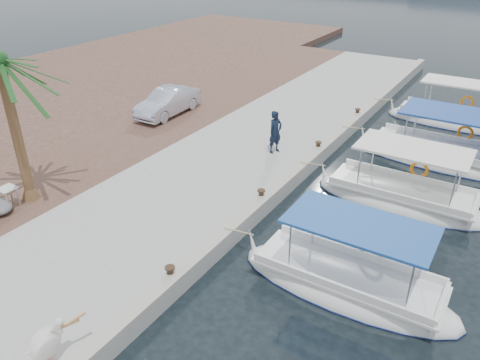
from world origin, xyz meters
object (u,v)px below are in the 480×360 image
at_px(fishing_caique_c, 400,200).
at_px(fishing_caique_d, 452,159).
at_px(pelican, 47,343).
at_px(fishing_caique_e, 454,122).
at_px(parked_car, 168,102).
at_px(fisherman, 275,132).
at_px(fishing_caique_b, 346,286).

xyz_separation_m(fishing_caique_c, fishing_caique_d, (0.97, 4.57, 0.06)).
distance_m(fishing_caique_d, pelican, 17.17).
relative_size(fishing_caique_e, parked_car, 1.69).
bearing_deg(fisherman, fishing_caique_c, -77.16).
xyz_separation_m(fishing_caique_e, fisherman, (-5.77, -8.83, 1.28)).
xyz_separation_m(fishing_caique_b, pelican, (-4.49, -6.15, 0.90)).
bearing_deg(fishing_caique_d, parked_car, -168.48).
distance_m(fishing_caique_b, parked_car, 14.43).
height_order(fishing_caique_d, parked_car, fishing_caique_d).
height_order(fishing_caique_b, fishing_caique_d, same).
bearing_deg(fisherman, pelican, -155.98).
relative_size(fishing_caique_d, fisherman, 4.43).
height_order(fisherman, parked_car, fisherman).
height_order(pelican, parked_car, parked_car).
relative_size(fishing_caique_c, fisherman, 3.47).
bearing_deg(fishing_caique_d, fishing_caique_c, -101.97).
bearing_deg(fishing_caique_e, fisherman, -123.17).
relative_size(fishing_caique_b, fishing_caique_c, 1.00).
distance_m(fishing_caique_b, fishing_caique_e, 14.99).
bearing_deg(fishing_caique_c, fishing_caique_b, -90.04).
bearing_deg(fishing_caique_b, parked_car, 149.10).
bearing_deg(fisherman, fishing_caique_d, -39.46).
distance_m(fishing_caique_e, fisherman, 10.63).
distance_m(fishing_caique_b, pelican, 7.67).
xyz_separation_m(fishing_caique_b, fishing_caique_c, (0.00, 5.53, -0.00)).
bearing_deg(fishing_caique_c, parked_car, 171.46).
bearing_deg(fisherman, fishing_caique_b, -118.86).
bearing_deg(parked_car, fishing_caique_b, -32.06).
bearing_deg(pelican, fishing_caique_b, 53.85).
bearing_deg(fisherman, fishing_caique_e, -13.95).
distance_m(fishing_caique_b, fishing_caique_c, 5.53).
relative_size(fishing_caique_c, pelican, 4.82).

